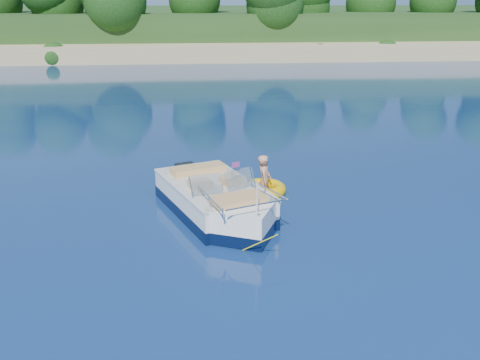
{
  "coord_description": "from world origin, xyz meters",
  "views": [
    {
      "loc": [
        -3.59,
        -12.68,
        5.4
      ],
      "look_at": [
        -2.34,
        0.56,
        0.85
      ],
      "focal_mm": 40.0,
      "sensor_mm": 36.0,
      "label": 1
    }
  ],
  "objects": [
    {
      "name": "shoreline",
      "position": [
        0.0,
        63.77,
        0.98
      ],
      "size": [
        170.0,
        59.0,
        6.0
      ],
      "color": "tan",
      "rests_on": "ground"
    },
    {
      "name": "ground",
      "position": [
        0.0,
        0.0,
        0.0
      ],
      "size": [
        160.0,
        160.0,
        0.0
      ],
      "primitive_type": "plane",
      "color": "#091C45",
      "rests_on": "ground"
    },
    {
      "name": "boy",
      "position": [
        -1.5,
        1.85,
        0.0
      ],
      "size": [
        0.53,
        0.92,
        1.71
      ],
      "primitive_type": "imported",
      "rotation": [
        0.0,
        -0.17,
        1.4
      ],
      "color": "tan",
      "rests_on": "ground"
    },
    {
      "name": "tow_tube",
      "position": [
        -1.53,
        1.88,
        0.09
      ],
      "size": [
        1.58,
        1.58,
        0.35
      ],
      "rotation": [
        0.0,
        0.0,
        -0.21
      ],
      "color": "#F0AE02",
      "rests_on": "ground"
    },
    {
      "name": "motorboat",
      "position": [
        -2.94,
        0.17,
        0.36
      ],
      "size": [
        3.2,
        5.27,
        1.85
      ],
      "rotation": [
        0.0,
        0.0,
        0.36
      ],
      "color": "white",
      "rests_on": "ground"
    }
  ]
}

